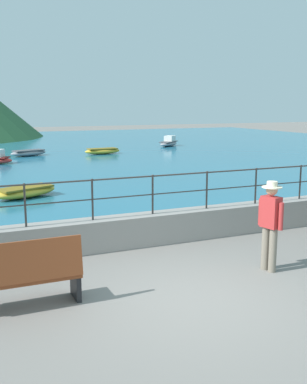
# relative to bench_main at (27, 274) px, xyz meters

# --- Properties ---
(ground_plane) EXTENTS (120.00, 120.00, 0.00)m
(ground_plane) POSITION_rel_bench_main_xyz_m (2.50, -0.78, -0.56)
(ground_plane) COLOR slate
(promenade_wall) EXTENTS (20.00, 0.56, 0.70)m
(promenade_wall) POSITION_rel_bench_main_xyz_m (2.50, 2.42, -0.21)
(promenade_wall) COLOR gray
(promenade_wall) RESTS_ON ground
(railing) EXTENTS (18.44, 0.04, 0.90)m
(railing) POSITION_rel_bench_main_xyz_m (2.50, 2.42, 0.75)
(railing) COLOR #383330
(railing) RESTS_ON promenade_wall
(lake_water) EXTENTS (64.00, 44.32, 0.06)m
(lake_water) POSITION_rel_bench_main_xyz_m (2.50, 25.06, -0.53)
(lake_water) COLOR #236B89
(lake_water) RESTS_ON ground
(bench_main) EXTENTS (1.70, 0.56, 1.13)m
(bench_main) POSITION_rel_bench_main_xyz_m (0.00, 0.00, 0.00)
(bench_main) COLOR brown
(bench_main) RESTS_ON ground
(person_walking) EXTENTS (0.38, 0.56, 1.75)m
(person_walking) POSITION_rel_bench_main_xyz_m (4.52, -0.14, 0.42)
(person_walking) COLOR slate
(person_walking) RESTS_ON ground
(boat_0) EXTENTS (2.32, 2.20, 0.76)m
(boat_0) POSITION_rel_bench_main_xyz_m (14.23, 24.51, -0.23)
(boat_0) COLOR gray
(boat_0) RESTS_ON lake_water
(boat_1) EXTENTS (2.47, 1.74, 0.36)m
(boat_1) POSITION_rel_bench_main_xyz_m (1.31, 8.82, -0.30)
(boat_1) COLOR gold
(boat_1) RESTS_ON lake_water
(boat_3) EXTENTS (2.34, 0.99, 0.36)m
(boat_3) POSITION_rel_bench_main_xyz_m (7.95, 21.10, -0.30)
(boat_3) COLOR gold
(boat_3) RESTS_ON lake_water
(boat_4) EXTENTS (2.47, 1.61, 0.36)m
(boat_4) POSITION_rel_bench_main_xyz_m (3.51, 21.85, -0.30)
(boat_4) COLOR gray
(boat_4) RESTS_ON lake_water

